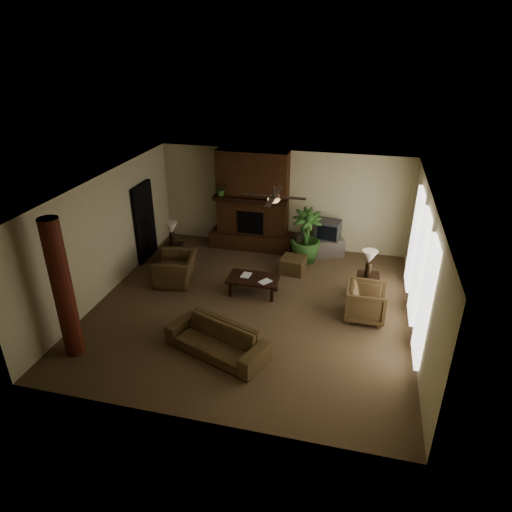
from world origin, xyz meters
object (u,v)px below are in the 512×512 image
(armchair_left, at_px, (176,264))
(coffee_table, at_px, (253,280))
(log_column, at_px, (63,290))
(floor_vase, at_px, (299,244))
(lamp_right, at_px, (369,259))
(floor_plant, at_px, (305,247))
(side_table_right, at_px, (367,286))
(armchair_right, at_px, (366,301))
(side_table_left, at_px, (173,254))
(ottoman, at_px, (293,265))
(sofa, at_px, (217,335))
(tv_stand, at_px, (328,247))
(lamp_left, at_px, (171,229))

(armchair_left, relative_size, coffee_table, 0.91)
(log_column, height_order, floor_vase, log_column)
(log_column, xyz_separation_m, floor_vase, (3.60, 5.15, -0.97))
(armchair_left, bearing_deg, lamp_right, 84.17)
(floor_plant, height_order, side_table_right, floor_plant)
(armchair_right, distance_m, side_table_left, 5.31)
(armchair_left, relative_size, side_table_left, 1.98)
(log_column, distance_m, armchair_left, 3.35)
(floor_vase, height_order, lamp_right, lamp_right)
(armchair_right, bearing_deg, ottoman, 46.90)
(armchair_left, bearing_deg, side_table_left, -162.85)
(sofa, distance_m, floor_plant, 4.52)
(coffee_table, xyz_separation_m, lamp_right, (2.60, 0.49, 0.63))
(coffee_table, relative_size, tv_stand, 1.41)
(log_column, relative_size, coffee_table, 2.33)
(armchair_left, distance_m, floor_vase, 3.44)
(floor_plant, relative_size, side_table_left, 2.65)
(floor_vase, bearing_deg, armchair_left, -143.64)
(floor_vase, bearing_deg, side_table_right, -40.96)
(sofa, bearing_deg, tv_stand, 92.34)
(sofa, height_order, floor_plant, floor_plant)
(armchair_right, bearing_deg, side_table_right, -1.62)
(lamp_right, bearing_deg, tv_stand, 117.91)
(floor_plant, bearing_deg, coffee_table, -114.47)
(lamp_left, distance_m, side_table_right, 5.18)
(sofa, bearing_deg, side_table_left, 145.74)
(log_column, relative_size, lamp_left, 4.31)
(armchair_right, relative_size, floor_vase, 1.12)
(lamp_left, xyz_separation_m, lamp_right, (5.08, -0.53, 0.00))
(side_table_left, xyz_separation_m, lamp_left, (0.01, -0.02, 0.73))
(floor_vase, distance_m, floor_plant, 0.21)
(armchair_left, xyz_separation_m, side_table_left, (-0.47, 0.91, -0.20))
(coffee_table, distance_m, lamp_right, 2.72)
(armchair_left, height_order, tv_stand, armchair_left)
(log_column, bearing_deg, side_table_right, 32.70)
(floor_plant, bearing_deg, side_table_left, -163.41)
(armchair_right, bearing_deg, floor_vase, 35.41)
(lamp_right, bearing_deg, side_table_left, 173.84)
(lamp_left, height_order, side_table_right, lamp_left)
(armchair_right, relative_size, side_table_right, 1.57)
(sofa, relative_size, side_table_right, 3.72)
(tv_stand, xyz_separation_m, floor_plant, (-0.57, -0.51, 0.16))
(tv_stand, distance_m, floor_vase, 0.87)
(sofa, distance_m, lamp_right, 3.98)
(armchair_left, height_order, floor_plant, armchair_left)
(armchair_left, xyz_separation_m, tv_stand, (3.51, 2.44, -0.23))
(armchair_right, bearing_deg, sofa, 124.42)
(coffee_table, bearing_deg, sofa, -93.62)
(ottoman, height_order, side_table_left, side_table_left)
(ottoman, xyz_separation_m, side_table_left, (-3.21, -0.29, 0.08))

